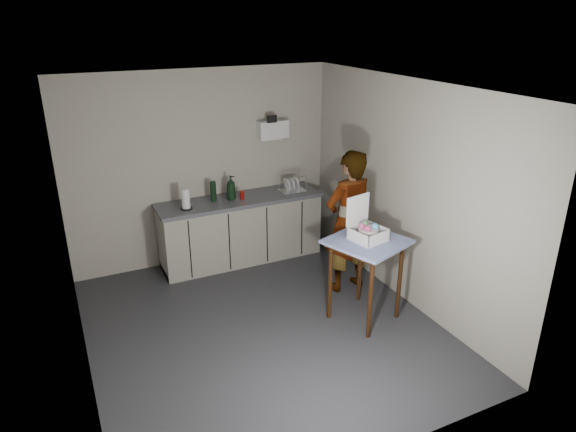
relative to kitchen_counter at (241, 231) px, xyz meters
name	(u,v)px	position (x,y,z in m)	size (l,w,h in m)	color
ground	(263,328)	(-0.40, -1.70, -0.43)	(4.00, 4.00, 0.00)	#2B2B30
wall_back	(203,168)	(-0.40, 0.29, 0.87)	(3.60, 0.02, 2.60)	#B6AE9F
wall_right	(404,194)	(1.39, -1.70, 0.87)	(0.02, 4.00, 2.60)	#B6AE9F
wall_left	(71,252)	(-2.19, -1.70, 0.87)	(0.02, 4.00, 2.60)	#B6AE9F
ceiling	(258,88)	(-0.40, -1.70, 2.17)	(3.60, 4.00, 0.01)	silver
kitchen_counter	(241,231)	(0.00, 0.00, 0.00)	(2.24, 0.62, 0.91)	black
wall_shelf	(273,129)	(0.60, 0.22, 1.32)	(0.42, 0.18, 0.37)	white
side_table	(367,251)	(0.72, -1.99, 0.41)	(0.95, 0.95, 0.96)	#31190B
standing_man	(348,222)	(0.90, -1.31, 0.46)	(0.65, 0.43, 1.78)	#B2A593
soap_bottle	(231,188)	(-0.12, 0.00, 0.65)	(0.13, 0.13, 0.33)	black
soda_can	(242,195)	(0.02, -0.04, 0.54)	(0.06, 0.06, 0.11)	red
dark_bottle	(213,191)	(-0.35, 0.04, 0.62)	(0.08, 0.08, 0.27)	black
paper_towel	(186,199)	(-0.75, -0.08, 0.61)	(0.15, 0.15, 0.27)	black
dish_rack	(292,188)	(0.76, -0.06, 0.54)	(0.35, 0.26, 0.24)	white
bakery_box	(367,230)	(0.72, -1.96, 0.64)	(0.40, 0.41, 0.46)	white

